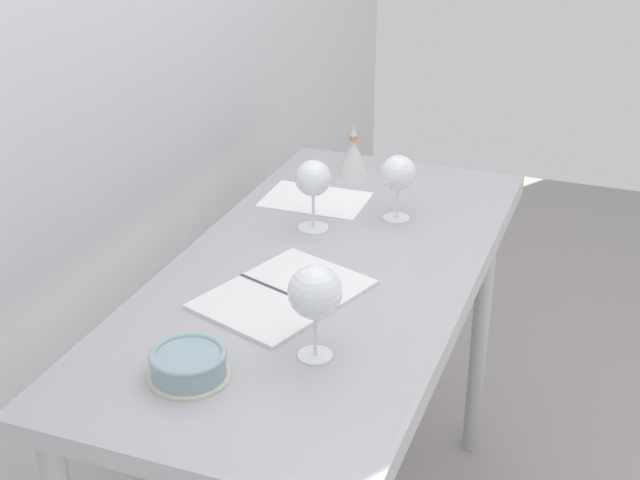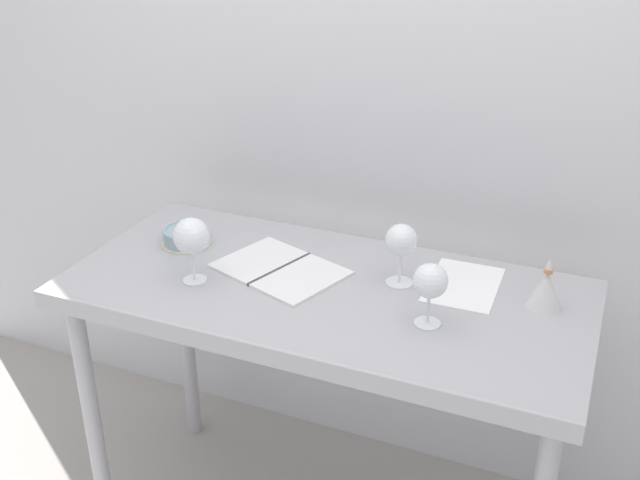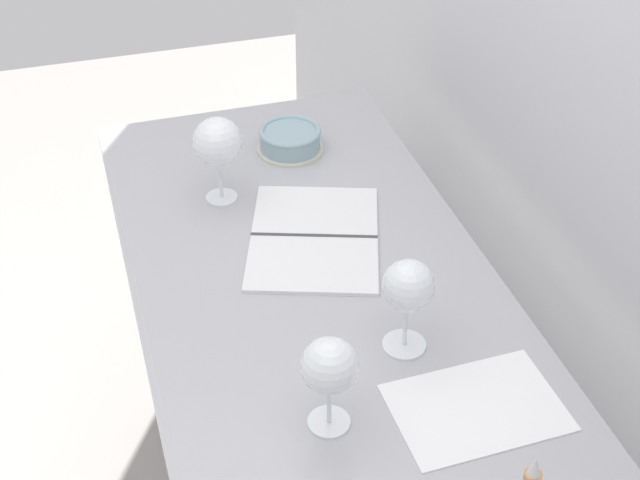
{
  "view_description": "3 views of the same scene",
  "coord_description": "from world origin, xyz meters",
  "px_view_note": "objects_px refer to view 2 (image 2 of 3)",
  "views": [
    {
      "loc": [
        -1.64,
        -0.61,
        1.81
      ],
      "look_at": [
        0.02,
        0.01,
        0.96
      ],
      "focal_mm": 50.48,
      "sensor_mm": 36.0,
      "label": 1
    },
    {
      "loc": [
        0.67,
        -1.62,
        1.88
      ],
      "look_at": [
        -0.03,
        0.05,
        1.01
      ],
      "focal_mm": 42.02,
      "sensor_mm": 36.0,
      "label": 2
    },
    {
      "loc": [
        1.19,
        -0.36,
        1.95
      ],
      "look_at": [
        -0.06,
        0.01,
        0.96
      ],
      "focal_mm": 50.84,
      "sensor_mm": 36.0,
      "label": 3
    }
  ],
  "objects_px": {
    "wine_glass_near_left": "(191,237)",
    "decanter_funnel": "(546,289)",
    "tasting_sheet_upper": "(464,285)",
    "wine_glass_near_right": "(430,283)",
    "open_notebook": "(280,269)",
    "wine_glass_far_right": "(401,242)",
    "tasting_bowl": "(186,236)"
  },
  "relations": [
    {
      "from": "wine_glass_near_right",
      "to": "open_notebook",
      "type": "height_order",
      "value": "wine_glass_near_right"
    },
    {
      "from": "wine_glass_near_right",
      "to": "wine_glass_far_right",
      "type": "bearing_deg",
      "value": 126.37
    },
    {
      "from": "wine_glass_near_left",
      "to": "tasting_bowl",
      "type": "xyz_separation_m",
      "value": [
        -0.14,
        0.18,
        -0.1
      ]
    },
    {
      "from": "decanter_funnel",
      "to": "open_notebook",
      "type": "bearing_deg",
      "value": -172.96
    },
    {
      "from": "open_notebook",
      "to": "decanter_funnel",
      "type": "xyz_separation_m",
      "value": [
        0.7,
        0.09,
        0.05
      ]
    },
    {
      "from": "wine_glass_near_right",
      "to": "tasting_bowl",
      "type": "distance_m",
      "value": 0.8
    },
    {
      "from": "open_notebook",
      "to": "wine_glass_far_right",
      "type": "bearing_deg",
      "value": 29.36
    },
    {
      "from": "wine_glass_far_right",
      "to": "decanter_funnel",
      "type": "bearing_deg",
      "value": 4.11
    },
    {
      "from": "wine_glass_near_left",
      "to": "wine_glass_near_right",
      "type": "height_order",
      "value": "wine_glass_near_left"
    },
    {
      "from": "open_notebook",
      "to": "tasting_bowl",
      "type": "xyz_separation_m",
      "value": [
        -0.33,
        0.04,
        0.02
      ]
    },
    {
      "from": "wine_glass_near_left",
      "to": "tasting_bowl",
      "type": "bearing_deg",
      "value": 127.49
    },
    {
      "from": "wine_glass_near_left",
      "to": "wine_glass_near_right",
      "type": "xyz_separation_m",
      "value": [
        0.64,
        0.03,
        -0.01
      ]
    },
    {
      "from": "wine_glass_near_left",
      "to": "tasting_bowl",
      "type": "distance_m",
      "value": 0.25
    },
    {
      "from": "open_notebook",
      "to": "tasting_bowl",
      "type": "relative_size",
      "value": 2.68
    },
    {
      "from": "decanter_funnel",
      "to": "wine_glass_near_right",
      "type": "bearing_deg",
      "value": -141.74
    },
    {
      "from": "wine_glass_near_left",
      "to": "decanter_funnel",
      "type": "bearing_deg",
      "value": 14.4
    },
    {
      "from": "wine_glass_far_right",
      "to": "tasting_bowl",
      "type": "relative_size",
      "value": 1.17
    },
    {
      "from": "wine_glass_far_right",
      "to": "wine_glass_near_right",
      "type": "bearing_deg",
      "value": -53.63
    },
    {
      "from": "wine_glass_far_right",
      "to": "tasting_sheet_upper",
      "type": "distance_m",
      "value": 0.21
    },
    {
      "from": "open_notebook",
      "to": "tasting_bowl",
      "type": "height_order",
      "value": "tasting_bowl"
    },
    {
      "from": "tasting_sheet_upper",
      "to": "decanter_funnel",
      "type": "bearing_deg",
      "value": -9.31
    },
    {
      "from": "tasting_bowl",
      "to": "wine_glass_far_right",
      "type": "bearing_deg",
      "value": 1.52
    },
    {
      "from": "wine_glass_near_left",
      "to": "wine_glass_near_right",
      "type": "relative_size",
      "value": 1.12
    },
    {
      "from": "wine_glass_near_right",
      "to": "decanter_funnel",
      "type": "xyz_separation_m",
      "value": [
        0.25,
        0.2,
        -0.07
      ]
    },
    {
      "from": "wine_glass_far_right",
      "to": "open_notebook",
      "type": "height_order",
      "value": "wine_glass_far_right"
    },
    {
      "from": "wine_glass_near_left",
      "to": "wine_glass_far_right",
      "type": "relative_size",
      "value": 1.06
    },
    {
      "from": "wine_glass_near_right",
      "to": "open_notebook",
      "type": "relative_size",
      "value": 0.41
    },
    {
      "from": "tasting_sheet_upper",
      "to": "tasting_bowl",
      "type": "xyz_separation_m",
      "value": [
        -0.82,
        -0.07,
        0.03
      ]
    },
    {
      "from": "tasting_sheet_upper",
      "to": "decanter_funnel",
      "type": "height_order",
      "value": "decanter_funnel"
    },
    {
      "from": "tasting_sheet_upper",
      "to": "wine_glass_near_right",
      "type": "bearing_deg",
      "value": -100.7
    },
    {
      "from": "wine_glass_near_left",
      "to": "tasting_sheet_upper",
      "type": "xyz_separation_m",
      "value": [
        0.68,
        0.26,
        -0.13
      ]
    },
    {
      "from": "tasting_sheet_upper",
      "to": "decanter_funnel",
      "type": "relative_size",
      "value": 1.87
    }
  ]
}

